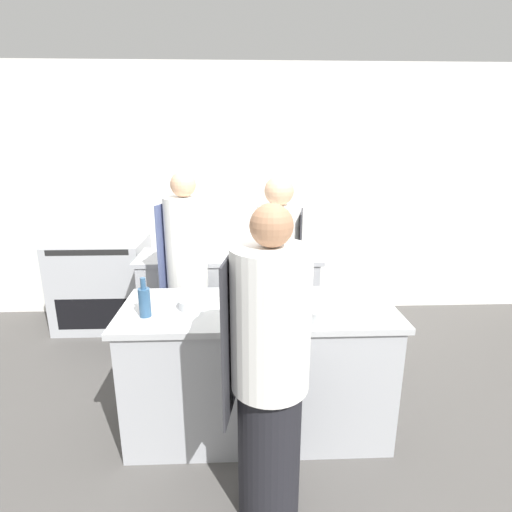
{
  "coord_description": "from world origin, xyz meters",
  "views": [
    {
      "loc": [
        -0.11,
        -2.45,
        2.0
      ],
      "look_at": [
        0.0,
        0.35,
        1.18
      ],
      "focal_mm": 28.0,
      "sensor_mm": 36.0,
      "label": 1
    }
  ],
  "objects_px": {
    "chef_at_stove": "(278,283)",
    "chef_at_pass_far": "(187,277)",
    "oven_range": "(103,283)",
    "bottle_vinegar": "(238,281)",
    "bowl_mixing_large": "(319,315)",
    "chef_at_prep_near": "(269,374)",
    "bottle_wine": "(145,301)",
    "bowl_prep_small": "(191,303)",
    "bottle_olive_oil": "(253,303)"
  },
  "relations": [
    {
      "from": "bottle_vinegar",
      "to": "chef_at_stove",
      "type": "bearing_deg",
      "value": 48.55
    },
    {
      "from": "chef_at_prep_near",
      "to": "oven_range",
      "type": "bearing_deg",
      "value": 43.82
    },
    {
      "from": "chef_at_pass_far",
      "to": "bottle_olive_oil",
      "type": "distance_m",
      "value": 1.11
    },
    {
      "from": "bottle_wine",
      "to": "chef_at_prep_near",
      "type": "bearing_deg",
      "value": -37.33
    },
    {
      "from": "bottle_wine",
      "to": "bowl_mixing_large",
      "type": "bearing_deg",
      "value": -5.09
    },
    {
      "from": "chef_at_stove",
      "to": "chef_at_pass_far",
      "type": "xyz_separation_m",
      "value": [
        -0.76,
        0.15,
        0.01
      ]
    },
    {
      "from": "chef_at_prep_near",
      "to": "bottle_olive_oil",
      "type": "height_order",
      "value": "chef_at_prep_near"
    },
    {
      "from": "bottle_vinegar",
      "to": "bowl_prep_small",
      "type": "distance_m",
      "value": 0.39
    },
    {
      "from": "chef_at_prep_near",
      "to": "chef_at_pass_far",
      "type": "bearing_deg",
      "value": 31.81
    },
    {
      "from": "chef_at_prep_near",
      "to": "bottle_wine",
      "type": "distance_m",
      "value": 0.95
    },
    {
      "from": "bottle_vinegar",
      "to": "oven_range",
      "type": "bearing_deg",
      "value": 134.95
    },
    {
      "from": "chef_at_prep_near",
      "to": "bottle_wine",
      "type": "bearing_deg",
      "value": 62.06
    },
    {
      "from": "chef_at_prep_near",
      "to": "bottle_olive_oil",
      "type": "distance_m",
      "value": 0.51
    },
    {
      "from": "chef_at_prep_near",
      "to": "bottle_vinegar",
      "type": "xyz_separation_m",
      "value": [
        -0.16,
        0.92,
        0.17
      ]
    },
    {
      "from": "bottle_olive_oil",
      "to": "bowl_prep_small",
      "type": "bearing_deg",
      "value": 151.32
    },
    {
      "from": "chef_at_prep_near",
      "to": "bottle_vinegar",
      "type": "distance_m",
      "value": 0.95
    },
    {
      "from": "oven_range",
      "to": "bottle_olive_oil",
      "type": "bearing_deg",
      "value": -50.82
    },
    {
      "from": "chef_at_prep_near",
      "to": "bowl_mixing_large",
      "type": "bearing_deg",
      "value": -26.67
    },
    {
      "from": "oven_range",
      "to": "chef_at_prep_near",
      "type": "height_order",
      "value": "chef_at_prep_near"
    },
    {
      "from": "chef_at_stove",
      "to": "bottle_olive_oil",
      "type": "distance_m",
      "value": 0.87
    },
    {
      "from": "bowl_mixing_large",
      "to": "bowl_prep_small",
      "type": "xyz_separation_m",
      "value": [
        -0.81,
        0.22,
        -0.0
      ]
    },
    {
      "from": "oven_range",
      "to": "bottle_vinegar",
      "type": "xyz_separation_m",
      "value": [
        1.5,
        -1.51,
        0.55
      ]
    },
    {
      "from": "bottle_olive_oil",
      "to": "bowl_prep_small",
      "type": "relative_size",
      "value": 1.75
    },
    {
      "from": "bowl_mixing_large",
      "to": "oven_range",
      "type": "bearing_deg",
      "value": 135.7
    },
    {
      "from": "bottle_wine",
      "to": "bowl_prep_small",
      "type": "xyz_separation_m",
      "value": [
        0.27,
        0.12,
        -0.07
      ]
    },
    {
      "from": "chef_at_pass_far",
      "to": "bottle_wine",
      "type": "xyz_separation_m",
      "value": [
        -0.15,
        -0.87,
        0.14
      ]
    },
    {
      "from": "chef_at_pass_far",
      "to": "bottle_vinegar",
      "type": "xyz_separation_m",
      "value": [
        0.43,
        -0.51,
        0.14
      ]
    },
    {
      "from": "chef_at_prep_near",
      "to": "bowl_mixing_large",
      "type": "xyz_separation_m",
      "value": [
        0.34,
        0.47,
        0.11
      ]
    },
    {
      "from": "chef_at_pass_far",
      "to": "bottle_olive_oil",
      "type": "bearing_deg",
      "value": -133.95
    },
    {
      "from": "bowl_prep_small",
      "to": "oven_range",
      "type": "bearing_deg",
      "value": 124.49
    },
    {
      "from": "bottle_vinegar",
      "to": "bottle_wine",
      "type": "height_order",
      "value": "bottle_wine"
    },
    {
      "from": "chef_at_stove",
      "to": "bottle_wine",
      "type": "xyz_separation_m",
      "value": [
        -0.91,
        -0.72,
        0.15
      ]
    },
    {
      "from": "bowl_mixing_large",
      "to": "chef_at_pass_far",
      "type": "bearing_deg",
      "value": 134.09
    },
    {
      "from": "bottle_vinegar",
      "to": "bowl_mixing_large",
      "type": "bearing_deg",
      "value": -41.94
    },
    {
      "from": "chef_at_stove",
      "to": "bottle_wine",
      "type": "relative_size",
      "value": 6.82
    },
    {
      "from": "bottle_vinegar",
      "to": "bowl_prep_small",
      "type": "relative_size",
      "value": 1.43
    },
    {
      "from": "chef_at_prep_near",
      "to": "chef_at_stove",
      "type": "xyz_separation_m",
      "value": [
        0.16,
        1.29,
        0.02
      ]
    },
    {
      "from": "chef_at_pass_far",
      "to": "bottle_wine",
      "type": "distance_m",
      "value": 0.89
    },
    {
      "from": "chef_at_pass_far",
      "to": "bowl_prep_small",
      "type": "relative_size",
      "value": 10.26
    },
    {
      "from": "chef_at_stove",
      "to": "oven_range",
      "type": "bearing_deg",
      "value": -112.14
    },
    {
      "from": "bowl_mixing_large",
      "to": "chef_at_prep_near",
      "type": "bearing_deg",
      "value": -126.06
    },
    {
      "from": "oven_range",
      "to": "chef_at_stove",
      "type": "height_order",
      "value": "chef_at_stove"
    },
    {
      "from": "chef_at_stove",
      "to": "chef_at_pass_far",
      "type": "height_order",
      "value": "chef_at_pass_far"
    },
    {
      "from": "chef_at_pass_far",
      "to": "bottle_olive_oil",
      "type": "height_order",
      "value": "chef_at_pass_far"
    },
    {
      "from": "chef_at_pass_far",
      "to": "bowl_prep_small",
      "type": "bearing_deg",
      "value": -153.16
    },
    {
      "from": "chef_at_pass_far",
      "to": "bottle_vinegar",
      "type": "distance_m",
      "value": 0.68
    },
    {
      "from": "bottle_olive_oil",
      "to": "chef_at_stove",
      "type": "bearing_deg",
      "value": 74.08
    },
    {
      "from": "chef_at_stove",
      "to": "bowl_mixing_large",
      "type": "height_order",
      "value": "chef_at_stove"
    },
    {
      "from": "chef_at_stove",
      "to": "bowl_prep_small",
      "type": "distance_m",
      "value": 0.87
    },
    {
      "from": "bottle_wine",
      "to": "bowl_prep_small",
      "type": "bearing_deg",
      "value": 24.21
    }
  ]
}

